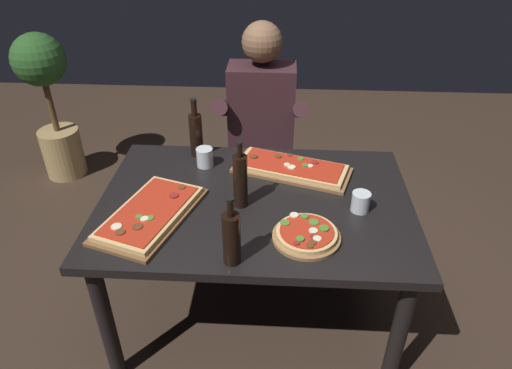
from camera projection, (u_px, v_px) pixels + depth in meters
The scene contains 13 objects.
ground_plane at pixel (255, 312), 2.48m from camera, with size 6.40×6.40×0.00m, color #38281E.
dining_table at pixel (255, 217), 2.12m from camera, with size 1.40×0.96×0.74m.
pizza_rectangular_front at pixel (292, 168), 2.26m from camera, with size 0.61×0.39×0.05m.
pizza_rectangular_left at pixel (150, 213), 1.95m from camera, with size 0.44×0.58×0.05m.
pizza_round_far at pixel (306, 235), 1.83m from camera, with size 0.27×0.27×0.05m.
wine_bottle_dark at pixel (240, 180), 1.97m from camera, with size 0.06×0.06×0.31m.
oil_bottle_amber at pixel (196, 133), 2.34m from camera, with size 0.07×0.07×0.31m.
vinegar_bottle_green at pixel (231, 237), 1.67m from camera, with size 0.07×0.07×0.29m.
tumbler_near_camera at pixel (205, 158), 2.29m from camera, with size 0.08×0.08×0.10m.
tumbler_far_side at pixel (360, 203), 1.98m from camera, with size 0.08×0.08×0.09m.
diner_chair at pixel (262, 155), 2.92m from camera, with size 0.44×0.44×0.87m.
seated_diner at pixel (261, 127), 2.68m from camera, with size 0.53×0.41×1.33m.
potted_plant_corner at pixel (49, 100), 3.32m from camera, with size 0.37×0.37×1.10m.
Camera 1 is at (0.10, -1.68, 1.94)m, focal length 32.33 mm.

